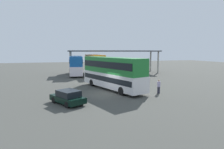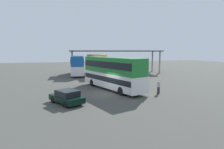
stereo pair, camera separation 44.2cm
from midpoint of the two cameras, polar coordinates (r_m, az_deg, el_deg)
The scene contains 7 objects.
ground_plane at distance 22.69m, azimuth -1.31°, elevation -5.86°, with size 140.00×140.00×0.00m, color #444540.
double_decker_main at distance 24.98m, azimuth 0.49°, elevation 0.79°, with size 5.92×11.55×4.28m.
parked_hatchback at distance 18.84m, azimuth -12.92°, elevation -6.62°, with size 3.41×4.24×1.35m.
double_decker_near_canopy at distance 41.04m, azimuth -10.18°, elevation 2.96°, with size 3.47×10.49×4.05m.
double_decker_mid_row at distance 40.78m, azimuth -4.66°, elevation 3.23°, with size 2.60×10.37×4.34m.
depot_canopy at distance 43.59m, azimuth 1.57°, elevation 6.83°, with size 21.43×6.24×5.26m.
pedestrian_waiting at distance 23.34m, azimuth 14.46°, elevation -3.62°, with size 0.38×0.38×1.68m.
Camera 2 is at (-5.28, -21.49, 5.06)m, focal length 30.14 mm.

